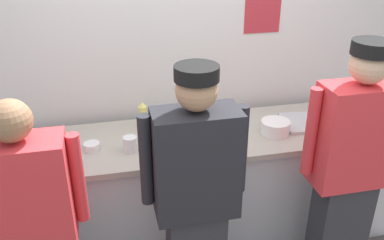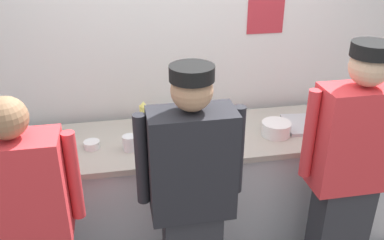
% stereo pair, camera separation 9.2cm
% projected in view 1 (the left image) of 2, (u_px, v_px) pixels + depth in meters
% --- Properties ---
extents(wall_back, '(4.91, 0.11, 2.97)m').
position_uv_depth(wall_back, '(175.00, 38.00, 3.13)').
color(wall_back, silver).
rests_on(wall_back, ground).
extents(prep_counter, '(3.13, 0.72, 0.91)m').
position_uv_depth(prep_counter, '(189.00, 189.00, 3.15)').
color(prep_counter, silver).
rests_on(prep_counter, ground).
extents(chef_near_left, '(0.58, 0.24, 1.57)m').
position_uv_depth(chef_near_left, '(33.00, 230.00, 2.19)').
color(chef_near_left, '#2D2D33').
rests_on(chef_near_left, ground).
extents(chef_center, '(0.60, 0.24, 1.66)m').
position_uv_depth(chef_center, '(196.00, 197.00, 2.35)').
color(chef_center, '#2D2D33').
rests_on(chef_center, ground).
extents(chef_far_right, '(0.62, 0.24, 1.71)m').
position_uv_depth(chef_far_right, '(350.00, 167.00, 2.57)').
color(chef_far_right, '#2D2D33').
rests_on(chef_far_right, ground).
extents(plate_stack_front, '(0.21, 0.21, 0.10)m').
position_uv_depth(plate_stack_front, '(275.00, 127.00, 2.97)').
color(plate_stack_front, white).
rests_on(plate_stack_front, prep_counter).
extents(mixing_bowl_steel, '(0.34, 0.34, 0.11)m').
position_uv_depth(mixing_bowl_steel, '(22.00, 147.00, 2.70)').
color(mixing_bowl_steel, '#B7BABF').
rests_on(mixing_bowl_steel, prep_counter).
extents(sheet_tray, '(0.55, 0.39, 0.02)m').
position_uv_depth(sheet_tray, '(317.00, 122.00, 3.13)').
color(sheet_tray, '#B7BABF').
rests_on(sheet_tray, prep_counter).
extents(squeeze_bottle_primary, '(0.06, 0.06, 0.21)m').
position_uv_depth(squeeze_bottle_primary, '(143.00, 116.00, 3.02)').
color(squeeze_bottle_primary, '#E5E066').
rests_on(squeeze_bottle_primary, prep_counter).
extents(ramekin_red_sauce, '(0.10, 0.10, 0.05)m').
position_uv_depth(ramekin_red_sauce, '(183.00, 142.00, 2.82)').
color(ramekin_red_sauce, white).
rests_on(ramekin_red_sauce, prep_counter).
extents(ramekin_orange_sauce, '(0.11, 0.11, 0.05)m').
position_uv_depth(ramekin_orange_sauce, '(92.00, 146.00, 2.77)').
color(ramekin_orange_sauce, white).
rests_on(ramekin_orange_sauce, prep_counter).
extents(deli_cup, '(0.09, 0.09, 0.10)m').
position_uv_depth(deli_cup, '(130.00, 144.00, 2.75)').
color(deli_cup, white).
rests_on(deli_cup, prep_counter).
extents(chefs_knife, '(0.28, 0.03, 0.02)m').
position_uv_depth(chefs_knife, '(206.00, 132.00, 2.99)').
color(chefs_knife, '#B7BABF').
rests_on(chefs_knife, prep_counter).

